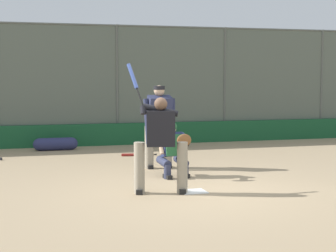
{
  "coord_description": "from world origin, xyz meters",
  "views": [
    {
      "loc": [
        2.97,
        8.97,
        1.95
      ],
      "look_at": [
        0.17,
        -1.0,
        1.05
      ],
      "focal_mm": 60.0,
      "sensor_mm": 36.0,
      "label": 1
    }
  ],
  "objects_px": {
    "batter_at_plate": "(160,141)",
    "spare_bat_near_backstop": "(134,155)",
    "umpire_home": "(159,124)",
    "equipment_bag_dugout_side": "(56,144)",
    "fielding_glove_on_dirt": "(184,145)",
    "catcher_behind_plate": "(173,148)"
  },
  "relations": [
    {
      "from": "batter_at_plate",
      "to": "equipment_bag_dugout_side",
      "type": "distance_m",
      "value": 6.35
    },
    {
      "from": "catcher_behind_plate",
      "to": "equipment_bag_dugout_side",
      "type": "height_order",
      "value": "catcher_behind_plate"
    },
    {
      "from": "batter_at_plate",
      "to": "spare_bat_near_backstop",
      "type": "height_order",
      "value": "batter_at_plate"
    },
    {
      "from": "fielding_glove_on_dirt",
      "to": "batter_at_plate",
      "type": "bearing_deg",
      "value": 69.09
    },
    {
      "from": "batter_at_plate",
      "to": "umpire_home",
      "type": "xyz_separation_m",
      "value": [
        -0.65,
        -2.54,
        0.08
      ]
    },
    {
      "from": "batter_at_plate",
      "to": "fielding_glove_on_dirt",
      "type": "height_order",
      "value": "batter_at_plate"
    },
    {
      "from": "spare_bat_near_backstop",
      "to": "umpire_home",
      "type": "bearing_deg",
      "value": 103.09
    },
    {
      "from": "batter_at_plate",
      "to": "spare_bat_near_backstop",
      "type": "xyz_separation_m",
      "value": [
        -0.53,
        -4.52,
        -0.85
      ]
    },
    {
      "from": "catcher_behind_plate",
      "to": "umpire_home",
      "type": "bearing_deg",
      "value": -98.0
    },
    {
      "from": "umpire_home",
      "to": "equipment_bag_dugout_side",
      "type": "distance_m",
      "value": 4.19
    },
    {
      "from": "catcher_behind_plate",
      "to": "fielding_glove_on_dirt",
      "type": "relative_size",
      "value": 3.64
    },
    {
      "from": "batter_at_plate",
      "to": "umpire_home",
      "type": "distance_m",
      "value": 2.62
    },
    {
      "from": "umpire_home",
      "to": "fielding_glove_on_dirt",
      "type": "distance_m",
      "value": 3.86
    },
    {
      "from": "umpire_home",
      "to": "equipment_bag_dugout_side",
      "type": "height_order",
      "value": "umpire_home"
    },
    {
      "from": "umpire_home",
      "to": "batter_at_plate",
      "type": "bearing_deg",
      "value": 74.02
    },
    {
      "from": "batter_at_plate",
      "to": "fielding_glove_on_dirt",
      "type": "distance_m",
      "value": 6.4
    },
    {
      "from": "batter_at_plate",
      "to": "spare_bat_near_backstop",
      "type": "bearing_deg",
      "value": -83.63
    },
    {
      "from": "batter_at_plate",
      "to": "equipment_bag_dugout_side",
      "type": "height_order",
      "value": "batter_at_plate"
    },
    {
      "from": "catcher_behind_plate",
      "to": "umpire_home",
      "type": "xyz_separation_m",
      "value": [
        -0.0,
        -1.1,
        0.4
      ]
    },
    {
      "from": "spare_bat_near_backstop",
      "to": "catcher_behind_plate",
      "type": "bearing_deg",
      "value": 101.88
    },
    {
      "from": "umpire_home",
      "to": "fielding_glove_on_dirt",
      "type": "bearing_deg",
      "value": -117.15
    },
    {
      "from": "batter_at_plate",
      "to": "equipment_bag_dugout_side",
      "type": "relative_size",
      "value": 1.84
    }
  ]
}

